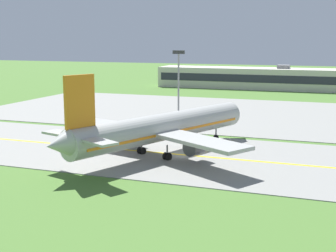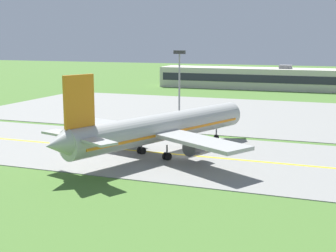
# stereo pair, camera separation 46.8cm
# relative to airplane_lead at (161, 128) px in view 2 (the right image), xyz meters

# --- Properties ---
(ground_plane) EXTENTS (500.00, 500.00, 0.00)m
(ground_plane) POSITION_rel_airplane_lead_xyz_m (2.66, 1.03, -4.13)
(ground_plane) COLOR #47702D
(taxiway_strip) EXTENTS (240.00, 28.00, 0.10)m
(taxiway_strip) POSITION_rel_airplane_lead_xyz_m (2.66, 1.03, -4.08)
(taxiway_strip) COLOR gray
(taxiway_strip) RESTS_ON ground
(apron_pad) EXTENTS (140.00, 52.00, 0.10)m
(apron_pad) POSITION_rel_airplane_lead_xyz_m (12.66, 43.03, -4.08)
(apron_pad) COLOR gray
(apron_pad) RESTS_ON ground
(taxiway_centreline) EXTENTS (220.00, 0.60, 0.01)m
(taxiway_centreline) POSITION_rel_airplane_lead_xyz_m (2.66, 1.03, -4.03)
(taxiway_centreline) COLOR yellow
(taxiway_centreline) RESTS_ON taxiway_strip
(airplane_lead) EXTENTS (31.28, 37.92, 12.70)m
(airplane_lead) POSITION_rel_airplane_lead_xyz_m (0.00, 0.00, 0.00)
(airplane_lead) COLOR #ADADA8
(airplane_lead) RESTS_ON ground
(terminal_building) EXTENTS (61.46, 12.46, 8.29)m
(terminal_building) POSITION_rel_airplane_lead_xyz_m (-6.50, 100.50, -0.57)
(terminal_building) COLOR beige
(terminal_building) RESTS_ON ground
(apron_light_mast) EXTENTS (2.40, 0.50, 14.70)m
(apron_light_mast) POSITION_rel_airplane_lead_xyz_m (-6.34, 26.45, 5.19)
(apron_light_mast) COLOR gray
(apron_light_mast) RESTS_ON ground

